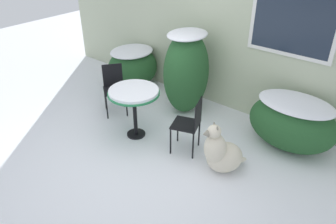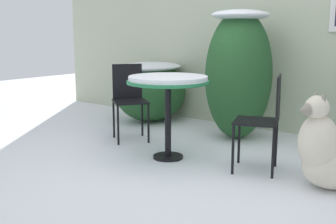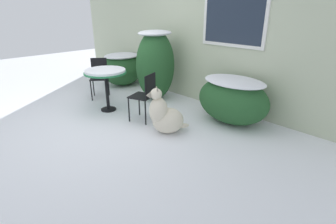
# 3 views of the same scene
# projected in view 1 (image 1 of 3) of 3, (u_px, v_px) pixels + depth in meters

# --- Properties ---
(ground_plane) EXTENTS (16.00, 16.00, 0.00)m
(ground_plane) POSITION_uv_depth(u_px,v_px,m) (142.00, 161.00, 4.75)
(ground_plane) COLOR white
(house_wall) EXTENTS (8.00, 0.10, 3.08)m
(house_wall) POSITION_uv_depth(u_px,v_px,m) (232.00, 22.00, 5.38)
(house_wall) COLOR #B2BC9E
(house_wall) RESTS_ON ground_plane
(shrub_left) EXTENTS (0.92, 1.07, 0.82)m
(shrub_left) POSITION_uv_depth(u_px,v_px,m) (133.00, 66.00, 6.65)
(shrub_left) COLOR #235128
(shrub_left) RESTS_ON ground_plane
(shrub_middle) EXTENTS (0.73, 0.88, 1.48)m
(shrub_middle) POSITION_uv_depth(u_px,v_px,m) (186.00, 71.00, 5.61)
(shrub_middle) COLOR #235128
(shrub_middle) RESTS_ON ground_plane
(shrub_right) EXTENTS (1.30, 0.89, 0.81)m
(shrub_right) POSITION_uv_depth(u_px,v_px,m) (292.00, 122.00, 4.85)
(shrub_right) COLOR #235128
(shrub_right) RESTS_ON ground_plane
(patio_table) EXTENTS (0.79, 0.79, 0.82)m
(patio_table) POSITION_uv_depth(u_px,v_px,m) (134.00, 95.00, 4.96)
(patio_table) COLOR black
(patio_table) RESTS_ON ground_plane
(patio_chair_near_table) EXTENTS (0.53, 0.53, 0.87)m
(patio_chair_near_table) POSITION_uv_depth(u_px,v_px,m) (114.00, 87.00, 5.74)
(patio_chair_near_table) COLOR black
(patio_chair_near_table) RESTS_ON ground_plane
(patio_chair_far_side) EXTENTS (0.48, 0.48, 0.87)m
(patio_chair_far_side) POSITION_uv_depth(u_px,v_px,m) (190.00, 123.00, 4.72)
(patio_chair_far_side) COLOR black
(patio_chair_far_side) RESTS_ON ground_plane
(dog) EXTENTS (0.64, 0.67, 0.78)m
(dog) POSITION_uv_depth(u_px,v_px,m) (221.00, 153.00, 4.45)
(dog) COLOR beige
(dog) RESTS_ON ground_plane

